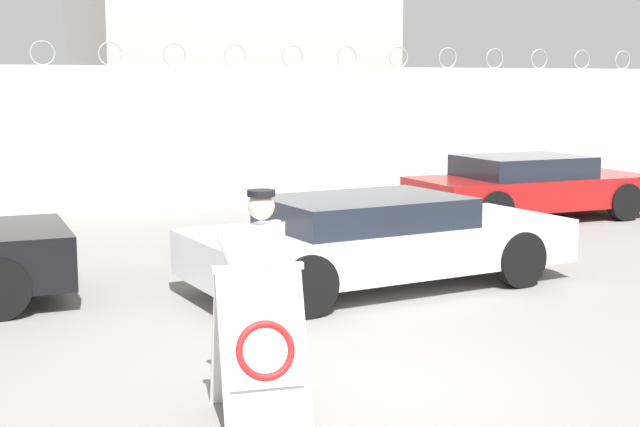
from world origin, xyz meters
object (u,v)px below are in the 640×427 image
Objects in this scene: parked_car_rear_sedan at (378,240)px; barricade_sign at (260,343)px; security_guard at (262,283)px; parked_car_far_side at (530,186)px.

barricade_sign is at bearing -133.79° from parked_car_rear_sedan.
security_guard is 3.98m from parked_car_rear_sedan.
barricade_sign is 10.76m from parked_car_far_side.
barricade_sign is 0.26× the size of parked_car_far_side.
security_guard reaches higher than parked_car_rear_sedan.
parked_car_far_side is (7.66, 6.85, -0.31)m from security_guard.
parked_car_far_side is (7.86, 7.36, 0.02)m from barricade_sign.
security_guard is 0.34× the size of parked_car_rear_sedan.
barricade_sign is 0.64m from security_guard.
security_guard is at bearing -136.12° from parked_car_rear_sedan.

